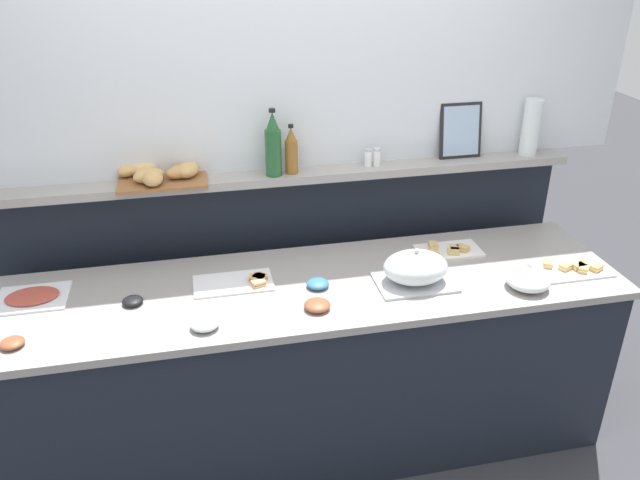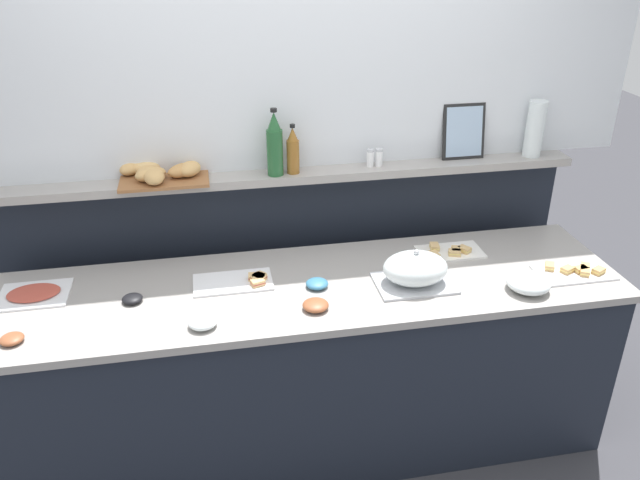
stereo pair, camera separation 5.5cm
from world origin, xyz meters
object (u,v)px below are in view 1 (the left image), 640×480
bread_basket (156,174)px  water_carafe (531,127)px  glass_bowl_large (205,324)px  salt_shaker (368,158)px  sandwich_platter_front (448,250)px  glass_bowl_medium (528,281)px  serving_cloche (415,269)px  cold_cuts_platter (32,297)px  framed_picture (461,131)px  wine_bottle_green (273,146)px  sandwich_platter_rear (573,269)px  condiment_bowl_teal (317,305)px  condiment_bowl_red (318,284)px  condiment_bowl_cream (12,343)px  pepper_shaker (377,157)px  sandwich_platter_side (241,282)px  vinegar_bottle_amber (292,152)px  condiment_bowl_dark (133,300)px

bread_basket → water_carafe: bearing=-0.2°
glass_bowl_large → salt_shaker: 1.16m
sandwich_platter_front → bread_basket: (-1.33, 0.31, 0.38)m
glass_bowl_medium → water_carafe: size_ratio=0.67×
serving_cloche → glass_bowl_large: serving_cloche is taller
cold_cuts_platter → framed_picture: 2.12m
cold_cuts_platter → wine_bottle_green: 1.23m
sandwich_platter_rear → condiment_bowl_teal: condiment_bowl_teal is taller
cold_cuts_platter → wine_bottle_green: wine_bottle_green is taller
glass_bowl_large → bread_basket: (-0.15, 0.71, 0.37)m
condiment_bowl_red → wine_bottle_green: bearing=103.3°
condiment_bowl_cream → pepper_shaker: (1.60, 0.67, 0.38)m
bread_basket → water_carafe: (1.85, -0.01, 0.10)m
cold_cuts_platter → condiment_bowl_cream: condiment_bowl_cream is taller
condiment_bowl_teal → salt_shaker: 0.86m
salt_shaker → framed_picture: 0.50m
water_carafe → sandwich_platter_front: bearing=-149.7°
sandwich_platter_side → water_carafe: (1.52, 0.39, 0.48)m
bread_basket → water_carafe: 1.85m
condiment_bowl_red → glass_bowl_large: bearing=-156.8°
condiment_bowl_red → pepper_shaker: pepper_shaker is taller
sandwich_platter_front → sandwich_platter_rear: same height
vinegar_bottle_amber → water_carafe: bearing=0.7°
sandwich_platter_front → vinegar_bottle_amber: vinegar_bottle_amber is taller
condiment_bowl_teal → framed_picture: (0.88, 0.70, 0.47)m
serving_cloche → glass_bowl_medium: 0.49m
sandwich_platter_rear → pepper_shaker: bearing=142.3°
glass_bowl_large → condiment_bowl_dark: (-0.28, 0.24, -0.01)m
serving_cloche → water_carafe: 1.04m
sandwich_platter_rear → condiment_bowl_cream: (-2.37, -0.08, 0.00)m
glass_bowl_medium → pepper_shaker: pepper_shaker is taller
sandwich_platter_side → salt_shaker: salt_shaker is taller
cold_cuts_platter → glass_bowl_large: bearing=-27.6°
sandwich_platter_side → sandwich_platter_rear: (1.49, -0.20, 0.00)m
sandwich_platter_side → vinegar_bottle_amber: (0.30, 0.38, 0.45)m
sandwich_platter_rear → condiment_bowl_teal: bearing=-176.8°
glass_bowl_large → cold_cuts_platter: bearing=152.4°
serving_cloche → sandwich_platter_side: bearing=168.4°
sandwich_platter_front → serving_cloche: 0.36m
condiment_bowl_teal → sandwich_platter_side: bearing=137.0°
condiment_bowl_teal → vinegar_bottle_amber: vinegar_bottle_amber is taller
cold_cuts_platter → condiment_bowl_dark: condiment_bowl_dark is taller
water_carafe → glass_bowl_medium: bearing=-114.7°
vinegar_bottle_amber → serving_cloche: bearing=-50.2°
sandwich_platter_rear → serving_cloche: size_ratio=1.00×
wine_bottle_green → water_carafe: 1.31m
cold_cuts_platter → condiment_bowl_cream: 0.33m
cold_cuts_platter → glass_bowl_medium: glass_bowl_medium is taller
sandwich_platter_rear → framed_picture: bearing=117.2°
condiment_bowl_cream → condiment_bowl_teal: bearing=0.5°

